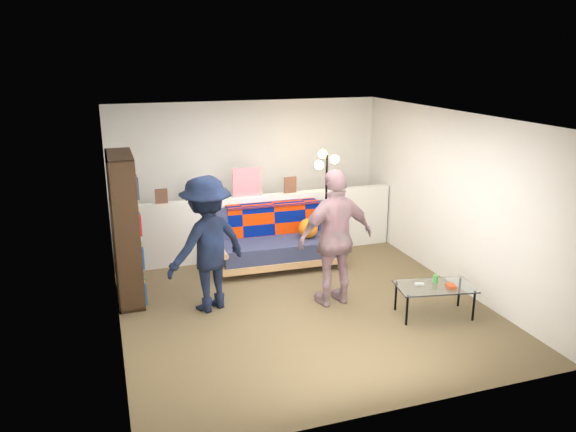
# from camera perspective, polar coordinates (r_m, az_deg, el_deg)

# --- Properties ---
(ground) EXTENTS (5.00, 5.00, 0.00)m
(ground) POSITION_cam_1_polar(r_m,az_deg,el_deg) (7.47, 0.99, -8.58)
(ground) COLOR brown
(ground) RESTS_ON ground
(room_shell) EXTENTS (4.60, 5.05, 2.45)m
(room_shell) POSITION_cam_1_polar(r_m,az_deg,el_deg) (7.37, -0.18, 4.79)
(room_shell) COLOR silver
(room_shell) RESTS_ON ground
(half_wall_ledge) EXTENTS (4.45, 0.15, 1.00)m
(half_wall_ledge) POSITION_cam_1_polar(r_m,az_deg,el_deg) (8.89, -2.88, -0.99)
(half_wall_ledge) COLOR silver
(half_wall_ledge) RESTS_ON ground
(ledge_decor) EXTENTS (2.97, 0.02, 0.45)m
(ledge_decor) POSITION_cam_1_polar(r_m,az_deg,el_deg) (8.64, -4.35, 3.12)
(ledge_decor) COLOR brown
(ledge_decor) RESTS_ON half_wall_ledge
(futon_sofa) EXTENTS (1.91, 0.97, 0.81)m
(futon_sofa) POSITION_cam_1_polar(r_m,az_deg,el_deg) (8.53, -0.92, -2.62)
(futon_sofa) COLOR tan
(futon_sofa) RESTS_ON ground
(bookshelf) EXTENTS (0.32, 0.97, 1.93)m
(bookshelf) POSITION_cam_1_polar(r_m,az_deg,el_deg) (7.53, -16.21, -1.68)
(bookshelf) COLOR black
(bookshelf) RESTS_ON ground
(coffee_table) EXTENTS (1.01, 0.68, 0.49)m
(coffee_table) POSITION_cam_1_polar(r_m,az_deg,el_deg) (7.17, 14.75, -7.06)
(coffee_table) COLOR black
(coffee_table) RESTS_ON ground
(floor_lamp) EXTENTS (0.40, 0.33, 1.72)m
(floor_lamp) POSITION_cam_1_polar(r_m,az_deg,el_deg) (8.65, 3.83, 3.41)
(floor_lamp) COLOR black
(floor_lamp) RESTS_ON ground
(person_left) EXTENTS (1.28, 1.06, 1.72)m
(person_left) POSITION_cam_1_polar(r_m,az_deg,el_deg) (7.02, -8.23, -2.85)
(person_left) COLOR black
(person_left) RESTS_ON ground
(person_right) EXTENTS (1.07, 0.54, 1.77)m
(person_right) POSITION_cam_1_polar(r_m,az_deg,el_deg) (7.12, 4.87, -2.26)
(person_right) COLOR #CC8495
(person_right) RESTS_ON ground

